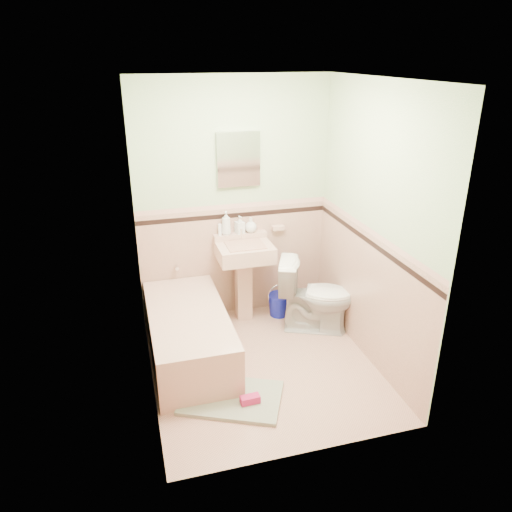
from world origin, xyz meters
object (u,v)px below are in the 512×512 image
object	(u,v)px
soap_bottle_right	(251,225)
bathtub	(189,336)
soap_bottle_left	(226,223)
shoe	(250,399)
bucket	(279,305)
toilet	(316,296)
sink	(245,283)
soap_bottle_mid	(240,225)
medicine_cabinet	(238,159)

from	to	relation	value
soap_bottle_right	bathtub	bearing A→B (deg)	-138.24
soap_bottle_left	shoe	size ratio (longest dim) A/B	1.56
bucket	toilet	bearing A→B (deg)	-54.01
soap_bottle_right	sink	bearing A→B (deg)	-122.65
sink	toilet	bearing A→B (deg)	-29.00
sink	bucket	xyz separation A→B (m)	(0.38, 0.01, -0.32)
shoe	bathtub	bearing A→B (deg)	110.66
bathtub	soap_bottle_left	xyz separation A→B (m)	(0.53, 0.71, 0.84)
soap_bottle_mid	shoe	xyz separation A→B (m)	(-0.31, -1.54, -0.96)
soap_bottle_left	soap_bottle_right	size ratio (longest dim) A/B	1.57
medicine_cabinet	soap_bottle_left	bearing A→B (deg)	-168.42
soap_bottle_left	shoe	world-z (taller)	soap_bottle_left
toilet	shoe	distance (m)	1.43
soap_bottle_left	soap_bottle_mid	size ratio (longest dim) A/B	1.34
soap_bottle_left	bathtub	bearing A→B (deg)	-126.93
sink	soap_bottle_mid	world-z (taller)	soap_bottle_mid
soap_bottle_mid	bathtub	bearing A→B (deg)	-133.63
soap_bottle_right	shoe	bearing A→B (deg)	-105.46
bathtub	soap_bottle_mid	size ratio (longest dim) A/B	8.09
soap_bottle_mid	bucket	bearing A→B (deg)	-23.67
sink	soap_bottle_right	bearing A→B (deg)	57.35
bucket	soap_bottle_mid	bearing A→B (deg)	156.33
bucket	sink	bearing A→B (deg)	-178.54
sink	soap_bottle_left	xyz separation A→B (m)	(-0.15, 0.18, 0.62)
bathtub	medicine_cabinet	distance (m)	1.78
toilet	soap_bottle_left	bearing A→B (deg)	79.32
bathtub	medicine_cabinet	size ratio (longest dim) A/B	2.76
medicine_cabinet	soap_bottle_left	xyz separation A→B (m)	(-0.15, -0.03, -0.64)
toilet	bucket	xyz separation A→B (m)	(-0.27, 0.37, -0.26)
bathtub	soap_bottle_left	world-z (taller)	soap_bottle_left
sink	soap_bottle_mid	distance (m)	0.62
soap_bottle_left	bucket	world-z (taller)	soap_bottle_left
soap_bottle_left	soap_bottle_right	bearing A→B (deg)	0.00
toilet	sink	bearing A→B (deg)	84.44
medicine_cabinet	toilet	size ratio (longest dim) A/B	0.71
bathtub	shoe	xyz separation A→B (m)	(0.37, -0.83, -0.16)
soap_bottle_mid	sink	bearing A→B (deg)	-88.96
soap_bottle_mid	shoe	world-z (taller)	soap_bottle_mid
soap_bottle_mid	toilet	xyz separation A→B (m)	(0.66, -0.54, -0.64)
medicine_cabinet	bucket	size ratio (longest dim) A/B	2.23
medicine_cabinet	soap_bottle_right	xyz separation A→B (m)	(0.12, -0.03, -0.69)
sink	soap_bottle_left	size ratio (longest dim) A/B	3.52
medicine_cabinet	toilet	distance (m)	1.58
bathtub	soap_bottle_left	distance (m)	1.22
soap_bottle_right	toilet	xyz separation A→B (m)	(0.54, -0.54, -0.63)
medicine_cabinet	shoe	bearing A→B (deg)	-101.19
soap_bottle_mid	soap_bottle_right	xyz separation A→B (m)	(0.12, 0.00, -0.01)
soap_bottle_right	medicine_cabinet	bearing A→B (deg)	165.42
bucket	shoe	size ratio (longest dim) A/B	1.53
soap_bottle_mid	soap_bottle_right	size ratio (longest dim) A/B	1.17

